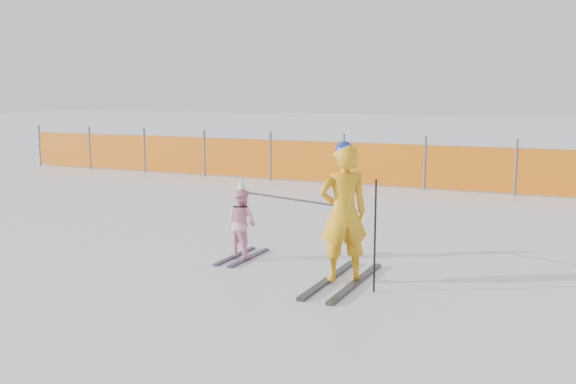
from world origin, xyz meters
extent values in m
plane|color=white|center=(0.00, 0.00, 0.00)|extent=(120.00, 120.00, 0.00)
cube|color=black|center=(0.65, 0.26, 0.02)|extent=(0.09, 1.73, 0.04)
cube|color=black|center=(0.99, 0.26, 0.02)|extent=(0.09, 1.73, 0.04)
imported|color=#F4A814|center=(0.82, 0.26, 0.84)|extent=(0.70, 0.66, 1.60)
sphere|color=#1C299B|center=(0.82, 0.26, 1.58)|extent=(0.21, 0.21, 0.21)
cube|color=black|center=(-0.92, 0.76, 0.01)|extent=(0.09, 1.06, 0.03)
cube|color=black|center=(-0.70, 0.76, 0.01)|extent=(0.09, 1.06, 0.03)
imported|color=#FFA6CD|center=(-0.81, 0.76, 0.49)|extent=(0.54, 0.47, 0.93)
cone|color=silver|center=(-0.81, 0.76, 0.99)|extent=(0.19, 0.19, 0.24)
cylinder|color=black|center=(1.27, 0.06, 0.64)|extent=(0.02, 0.02, 1.29)
cylinder|color=black|center=(0.01, 0.51, 0.91)|extent=(1.41, 0.45, 0.02)
cylinder|color=#595960|center=(-12.02, 8.06, 0.62)|extent=(0.06, 0.06, 1.25)
cylinder|color=#595960|center=(-10.02, 8.06, 0.62)|extent=(0.06, 0.06, 1.25)
cylinder|color=#595960|center=(-8.02, 8.06, 0.62)|extent=(0.06, 0.06, 1.25)
cylinder|color=#595960|center=(-6.02, 8.06, 0.62)|extent=(0.06, 0.06, 1.25)
cylinder|color=#595960|center=(-4.02, 8.06, 0.62)|extent=(0.06, 0.06, 1.25)
cylinder|color=#595960|center=(-2.02, 8.06, 0.62)|extent=(0.06, 0.06, 1.25)
cylinder|color=#595960|center=(-0.02, 8.06, 0.62)|extent=(0.06, 0.06, 1.25)
cylinder|color=#595960|center=(1.98, 8.06, 0.62)|extent=(0.06, 0.06, 1.25)
cube|color=orange|center=(-4.18, 8.06, 0.55)|extent=(15.68, 0.02, 1.00)
camera|label=1|loc=(3.35, -6.68, 2.22)|focal=40.00mm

